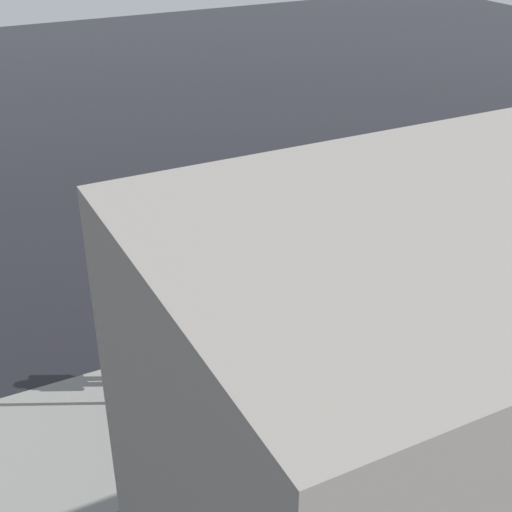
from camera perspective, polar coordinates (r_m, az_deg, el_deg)
ground_plane at (r=16.33m, az=-0.73°, el=-0.06°), size 60.00×60.00×0.00m
kerb_strip at (r=13.27m, az=7.42°, el=-7.80°), size 24.00×3.20×0.04m
moving_hatchback at (r=16.13m, az=3.26°, el=3.60°), size 4.25×3.17×2.06m
fire_hydrant at (r=12.71m, az=-5.86°, el=-7.43°), size 0.42×0.31×0.80m
pedestrian at (r=12.13m, az=-9.34°, el=-6.44°), size 0.27×0.57×1.62m
metal_railing at (r=13.04m, az=15.47°, el=-5.70°), size 8.63×0.04×1.05m
sign_post at (r=11.31m, az=-9.79°, el=-5.55°), size 0.07×0.44×2.40m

